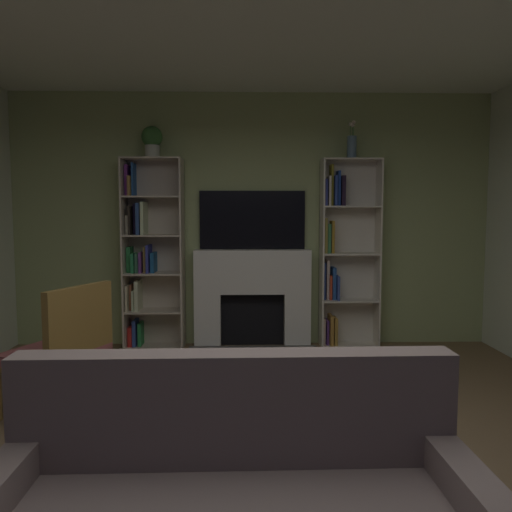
% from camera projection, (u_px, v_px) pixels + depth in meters
% --- Properties ---
extents(ground_plane, '(7.28, 7.28, 0.00)m').
position_uv_depth(ground_plane, '(261.00, 485.00, 2.78)').
color(ground_plane, brown).
extents(wall_back_accent, '(5.50, 0.06, 2.84)m').
position_uv_depth(wall_back_accent, '(252.00, 220.00, 5.71)').
color(wall_back_accent, '#9EAD71').
rests_on(wall_back_accent, ground_plane).
extents(fireplace, '(1.40, 0.52, 1.09)m').
position_uv_depth(fireplace, '(252.00, 295.00, 5.63)').
color(fireplace, white).
rests_on(fireplace, ground_plane).
extents(tv, '(1.18, 0.06, 0.66)m').
position_uv_depth(tv, '(252.00, 220.00, 5.65)').
color(tv, black).
rests_on(tv, fireplace).
extents(bookshelf_left, '(0.65, 0.34, 2.10)m').
position_uv_depth(bookshelf_left, '(148.00, 255.00, 5.56)').
color(bookshelf_left, beige).
rests_on(bookshelf_left, ground_plane).
extents(bookshelf_right, '(0.65, 0.28, 2.10)m').
position_uv_depth(bookshelf_right, '(342.00, 254.00, 5.64)').
color(bookshelf_right, beige).
rests_on(bookshelf_right, ground_plane).
extents(potted_plant, '(0.23, 0.23, 0.34)m').
position_uv_depth(potted_plant, '(152.00, 140.00, 5.43)').
color(potted_plant, beige).
rests_on(potted_plant, bookshelf_left).
extents(vase_with_flowers, '(0.10, 0.10, 0.41)m').
position_uv_depth(vase_with_flowers, '(352.00, 146.00, 5.48)').
color(vase_with_flowers, slate).
rests_on(vase_with_flowers, bookshelf_right).
extents(armchair, '(0.77, 0.82, 0.97)m').
position_uv_depth(armchair, '(63.00, 347.00, 3.75)').
color(armchair, olive).
rests_on(armchair, ground_plane).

